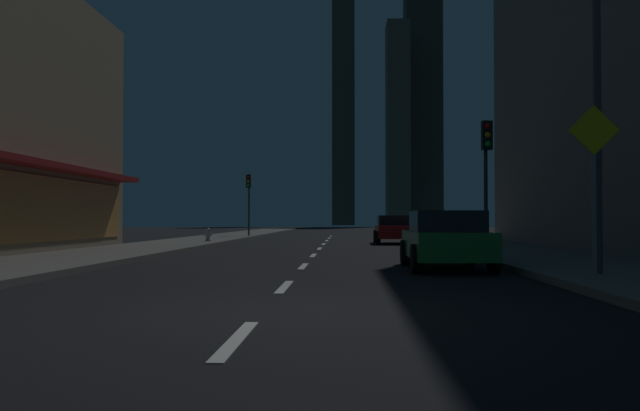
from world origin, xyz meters
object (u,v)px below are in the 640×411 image
object	(u,v)px
car_parked_near	(446,239)
street_lamp_right	(556,31)
traffic_light_far_left	(249,191)
fire_hydrant_far_left	(208,235)
traffic_light_near_right	(486,157)
pedestrian_crossing_sign	(594,176)
car_parked_far	(394,229)

from	to	relation	value
car_parked_near	street_lamp_right	world-z (taller)	street_lamp_right
traffic_light_far_left	street_lamp_right	xyz separation A→B (m)	(10.88, -30.55, 1.87)
fire_hydrant_far_left	traffic_light_near_right	size ratio (longest dim) A/B	0.16
fire_hydrant_far_left	traffic_light_far_left	world-z (taller)	traffic_light_far_left
traffic_light_far_left	pedestrian_crossing_sign	distance (m)	33.83
fire_hydrant_far_left	car_parked_near	bearing A→B (deg)	-60.10
traffic_light_far_left	pedestrian_crossing_sign	world-z (taller)	traffic_light_far_left
car_parked_near	fire_hydrant_far_left	size ratio (longest dim) A/B	6.48
car_parked_far	car_parked_near	bearing A→B (deg)	-90.00
car_parked_far	fire_hydrant_far_left	distance (m)	9.54
traffic_light_far_left	street_lamp_right	world-z (taller)	street_lamp_right
traffic_light_near_right	pedestrian_crossing_sign	world-z (taller)	traffic_light_near_right
fire_hydrant_far_left	traffic_light_far_left	bearing A→B (deg)	87.93
car_parked_far	fire_hydrant_far_left	bearing A→B (deg)	-175.09
fire_hydrant_far_left	pedestrian_crossing_sign	distance (m)	23.88
car_parked_near	pedestrian_crossing_sign	size ratio (longest dim) A/B	1.34
car_parked_far	traffic_light_near_right	size ratio (longest dim) A/B	1.01
car_parked_near	fire_hydrant_far_left	world-z (taller)	car_parked_near
street_lamp_right	traffic_light_near_right	bearing A→B (deg)	89.03
street_lamp_right	pedestrian_crossing_sign	xyz separation A→B (m)	(0.22, -1.38, -3.05)
traffic_light_near_right	traffic_light_far_left	xyz separation A→B (m)	(-11.00, 23.48, 0.00)
car_parked_near	street_lamp_right	bearing A→B (deg)	-59.05
car_parked_near	street_lamp_right	size ratio (longest dim) A/B	0.64
car_parked_near	car_parked_far	world-z (taller)	same
pedestrian_crossing_sign	car_parked_near	bearing A→B (deg)	114.69
traffic_light_far_left	street_lamp_right	bearing A→B (deg)	-70.40
car_parked_near	traffic_light_near_right	size ratio (longest dim) A/B	1.01
car_parked_far	fire_hydrant_far_left	size ratio (longest dim) A/B	6.48
pedestrian_crossing_sign	traffic_light_far_left	bearing A→B (deg)	109.17
traffic_light_near_right	street_lamp_right	bearing A→B (deg)	-90.97
car_parked_near	pedestrian_crossing_sign	world-z (taller)	pedestrian_crossing_sign
pedestrian_crossing_sign	traffic_light_near_right	bearing A→B (deg)	90.68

